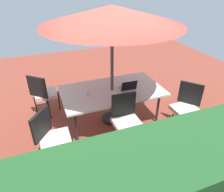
{
  "coord_description": "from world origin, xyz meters",
  "views": [
    {
      "loc": [
        1.27,
        3.37,
        2.73
      ],
      "look_at": [
        0.0,
        0.0,
        0.59
      ],
      "focal_mm": 32.88,
      "sensor_mm": 36.0,
      "label": 1
    }
  ],
  "objects_px": {
    "chair_northeast": "(52,137)",
    "cup": "(87,93)",
    "dining_table": "(112,92)",
    "patio_umbrella": "(112,16)",
    "chair_north": "(126,119)",
    "chair_southeast": "(43,92)",
    "chair_northwest": "(187,106)",
    "laptop": "(128,87)"
  },
  "relations": [
    {
      "from": "dining_table",
      "to": "chair_northwest",
      "type": "xyz_separation_m",
      "value": [
        -1.24,
        0.8,
        -0.14
      ]
    },
    {
      "from": "laptop",
      "to": "chair_north",
      "type": "bearing_deg",
      "value": 66.56
    },
    {
      "from": "patio_umbrella",
      "to": "cup",
      "type": "xyz_separation_m",
      "value": [
        0.53,
        0.04,
        -1.34
      ]
    },
    {
      "from": "cup",
      "to": "chair_northwest",
      "type": "bearing_deg",
      "value": 156.79
    },
    {
      "from": "dining_table",
      "to": "chair_northeast",
      "type": "distance_m",
      "value": 1.52
    },
    {
      "from": "chair_northeast",
      "to": "cup",
      "type": "xyz_separation_m",
      "value": [
        -0.77,
        -0.73,
        0.24
      ]
    },
    {
      "from": "dining_table",
      "to": "cup",
      "type": "xyz_separation_m",
      "value": [
        0.53,
        0.04,
        0.1
      ]
    },
    {
      "from": "chair_northwest",
      "to": "chair_north",
      "type": "relative_size",
      "value": 1.0
    },
    {
      "from": "chair_southeast",
      "to": "patio_umbrella",
      "type": "bearing_deg",
      "value": -166.4
    },
    {
      "from": "dining_table",
      "to": "patio_umbrella",
      "type": "xyz_separation_m",
      "value": [
        0.0,
        0.0,
        1.44
      ]
    },
    {
      "from": "chair_northeast",
      "to": "laptop",
      "type": "height_order",
      "value": "chair_northeast"
    },
    {
      "from": "dining_table",
      "to": "patio_umbrella",
      "type": "relative_size",
      "value": 0.82
    },
    {
      "from": "dining_table",
      "to": "chair_northeast",
      "type": "height_order",
      "value": "chair_northeast"
    },
    {
      "from": "chair_southeast",
      "to": "chair_northeast",
      "type": "bearing_deg",
      "value": 132.85
    },
    {
      "from": "patio_umbrella",
      "to": "dining_table",
      "type": "bearing_deg",
      "value": 0.0
    },
    {
      "from": "chair_northeast",
      "to": "chair_north",
      "type": "bearing_deg",
      "value": -51.37
    },
    {
      "from": "chair_northwest",
      "to": "chair_southeast",
      "type": "xyz_separation_m",
      "value": [
        2.54,
        -1.52,
        0.0
      ]
    },
    {
      "from": "chair_southeast",
      "to": "laptop",
      "type": "relative_size",
      "value": 2.96
    },
    {
      "from": "chair_northeast",
      "to": "laptop",
      "type": "bearing_deg",
      "value": -29.09
    },
    {
      "from": "patio_umbrella",
      "to": "laptop",
      "type": "bearing_deg",
      "value": 162.28
    },
    {
      "from": "patio_umbrella",
      "to": "chair_northeast",
      "type": "bearing_deg",
      "value": 30.67
    },
    {
      "from": "dining_table",
      "to": "chair_northeast",
      "type": "relative_size",
      "value": 2.05
    },
    {
      "from": "dining_table",
      "to": "chair_southeast",
      "type": "distance_m",
      "value": 1.5
    },
    {
      "from": "dining_table",
      "to": "chair_north",
      "type": "bearing_deg",
      "value": 88.39
    },
    {
      "from": "chair_north",
      "to": "chair_northwest",
      "type": "bearing_deg",
      "value": 2.23
    },
    {
      "from": "chair_northeast",
      "to": "chair_north",
      "type": "height_order",
      "value": "same"
    },
    {
      "from": "patio_umbrella",
      "to": "cup",
      "type": "height_order",
      "value": "patio_umbrella"
    },
    {
      "from": "laptop",
      "to": "patio_umbrella",
      "type": "bearing_deg",
      "value": -15.02
    },
    {
      "from": "chair_northeast",
      "to": "laptop",
      "type": "distance_m",
      "value": 1.75
    },
    {
      "from": "chair_northeast",
      "to": "chair_southeast",
      "type": "bearing_deg",
      "value": 38.28
    },
    {
      "from": "patio_umbrella",
      "to": "chair_northwest",
      "type": "distance_m",
      "value": 2.16
    },
    {
      "from": "chair_northeast",
      "to": "patio_umbrella",
      "type": "bearing_deg",
      "value": -21.21
    },
    {
      "from": "chair_northwest",
      "to": "chair_northeast",
      "type": "bearing_deg",
      "value": -130.63
    },
    {
      "from": "patio_umbrella",
      "to": "chair_northwest",
      "type": "height_order",
      "value": "patio_umbrella"
    },
    {
      "from": "chair_northeast",
      "to": "chair_north",
      "type": "relative_size",
      "value": 1.0
    },
    {
      "from": "patio_umbrella",
      "to": "chair_northeast",
      "type": "relative_size",
      "value": 2.49
    },
    {
      "from": "patio_umbrella",
      "to": "chair_northwest",
      "type": "relative_size",
      "value": 2.49
    },
    {
      "from": "dining_table",
      "to": "laptop",
      "type": "distance_m",
      "value": 0.33
    },
    {
      "from": "dining_table",
      "to": "patio_umbrella",
      "type": "distance_m",
      "value": 1.44
    },
    {
      "from": "chair_northeast",
      "to": "chair_north",
      "type": "xyz_separation_m",
      "value": [
        -1.28,
        -0.01,
        0.0
      ]
    },
    {
      "from": "chair_southeast",
      "to": "chair_north",
      "type": "height_order",
      "value": "same"
    },
    {
      "from": "chair_northeast",
      "to": "cup",
      "type": "distance_m",
      "value": 1.09
    }
  ]
}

